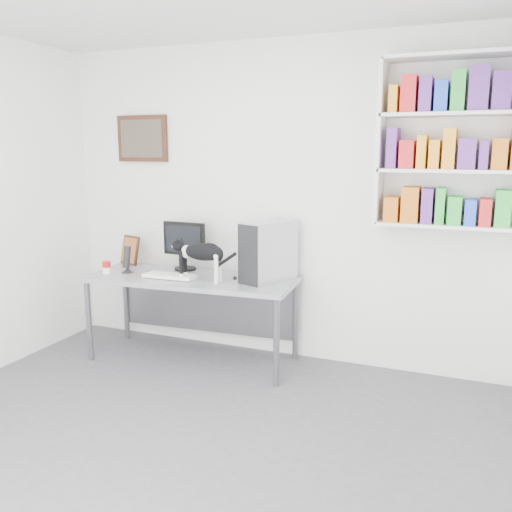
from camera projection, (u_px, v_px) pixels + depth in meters
name	position (u px, v px, depth m)	size (l,w,h in m)	color
room	(144.00, 237.00, 2.83)	(4.01, 4.01, 2.70)	#5A5A5F
bookshelf	(451.00, 143.00, 3.90)	(1.03, 0.28, 1.24)	silver
wall_art	(142.00, 139.00, 5.00)	(0.52, 0.04, 0.42)	#4B2718
desk	(193.00, 318.00, 4.67)	(1.78, 0.69, 0.74)	gray
monitor	(185.00, 246.00, 4.82)	(0.41, 0.20, 0.44)	black
keyboard	(170.00, 276.00, 4.54)	(0.44, 0.17, 0.03)	white
pc_tower	(269.00, 251.00, 4.41)	(0.22, 0.49, 0.49)	#B1B1B6
speaker	(127.00, 259.00, 4.72)	(0.11, 0.11, 0.24)	black
leaning_print	(130.00, 250.00, 5.06)	(0.22, 0.09, 0.28)	#4B2718
soup_can	(107.00, 267.00, 4.70)	(0.07, 0.07, 0.11)	red
cat	(202.00, 262.00, 4.41)	(0.53, 0.14, 0.33)	black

